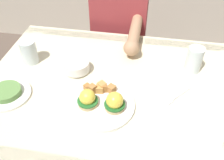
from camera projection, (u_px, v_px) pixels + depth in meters
The scene contains 8 objects.
dining_table at pixel (115, 103), 1.19m from camera, with size 1.20×0.90×0.74m.
eggs_benedict_plate at pixel (102, 102), 1.01m from camera, with size 0.27×0.27×0.09m.
fruit_bowl at pixel (77, 66), 1.18m from camera, with size 0.12×0.12×0.05m.
fork at pixel (176, 97), 1.07m from camera, with size 0.11×0.13×0.00m.
water_glass_near at pixel (194, 60), 1.17m from camera, with size 0.07×0.07×0.12m.
water_glass_far at pixel (29, 53), 1.22m from camera, with size 0.08×0.08×0.12m.
side_plate at pixel (7, 93), 1.07m from camera, with size 0.20×0.20×0.04m.
diner_person at pixel (119, 33), 1.63m from camera, with size 0.34×0.54×1.14m.
Camera 1 is at (0.13, -0.80, 1.51)m, focal length 40.30 mm.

